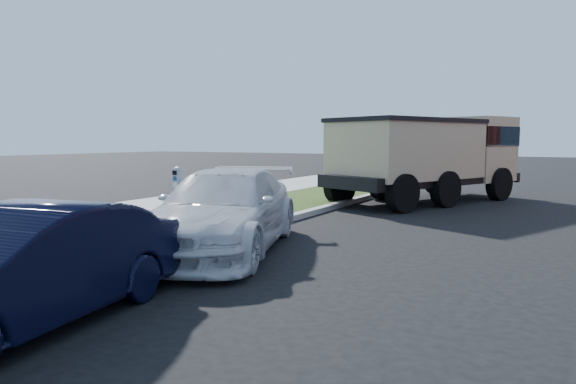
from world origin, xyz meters
The scene contains 6 objects.
ground centered at (0.00, 0.00, 0.00)m, with size 120.00×120.00×0.00m, color black.
streetside centered at (-5.57, 2.00, 0.07)m, with size 6.12×50.00×0.15m.
parking_meter centered at (-2.80, -0.73, 1.17)m, with size 0.22×0.17×1.43m.
white_wagon centered at (-2.02, -0.29, 0.75)m, with size 2.10×5.16×1.50m, color silver.
navy_sedan centered at (-1.49, -4.72, 0.67)m, with size 1.42×4.08×1.35m, color black.
dump_truck centered at (-0.55, 9.22, 1.60)m, with size 5.26×7.68×2.84m.
Camera 1 is at (3.67, -8.04, 2.06)m, focal length 32.00 mm.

